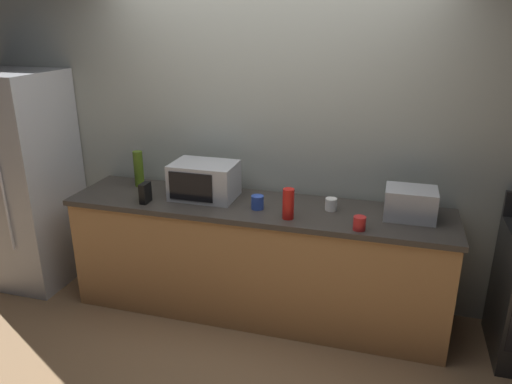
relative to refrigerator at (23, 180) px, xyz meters
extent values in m
plane|color=#93704C|center=(2.05, -0.40, -0.90)|extent=(8.00, 8.00, 0.00)
cube|color=#9EA399|center=(2.05, 0.41, 0.45)|extent=(6.40, 0.10, 2.70)
cube|color=#B27F4C|center=(2.05, 0.00, -0.47)|extent=(2.80, 0.60, 0.86)
cube|color=#38332D|center=(2.05, 0.00, -0.02)|extent=(2.84, 0.64, 0.04)
cube|color=#B7BABF|center=(0.00, 0.00, 0.00)|extent=(0.72, 0.70, 1.80)
cylinder|color=silver|center=(0.14, -0.37, 0.10)|extent=(0.02, 0.02, 1.10)
cube|color=#B7BABF|center=(1.63, 0.05, 0.13)|extent=(0.48, 0.34, 0.27)
cube|color=black|center=(1.59, -0.12, 0.13)|extent=(0.34, 0.01, 0.21)
cube|color=#B7BABF|center=(3.13, 0.06, 0.10)|extent=(0.34, 0.26, 0.21)
cube|color=black|center=(1.25, -0.18, 0.07)|extent=(0.05, 0.11, 0.15)
cylinder|color=#4C6B19|center=(1.02, 0.15, 0.14)|extent=(0.08, 0.08, 0.29)
cylinder|color=red|center=(2.33, -0.18, 0.11)|extent=(0.08, 0.08, 0.21)
cylinder|color=#2D4CB2|center=(2.08, -0.07, 0.05)|extent=(0.09, 0.09, 0.10)
cylinder|color=white|center=(2.59, 0.05, 0.04)|extent=(0.08, 0.08, 0.09)
cylinder|color=red|center=(2.81, -0.24, 0.05)|extent=(0.08, 0.08, 0.09)
camera|label=1|loc=(2.97, -3.19, 1.30)|focal=34.17mm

